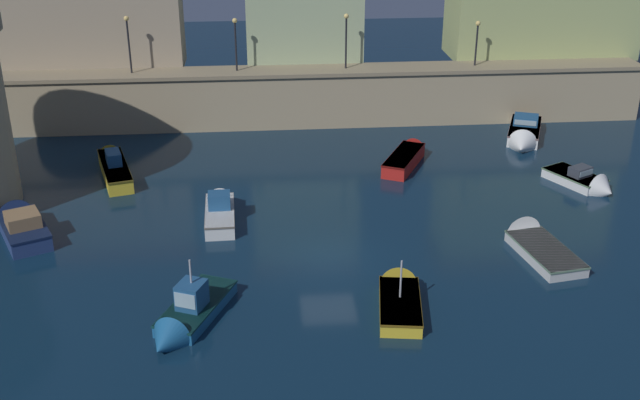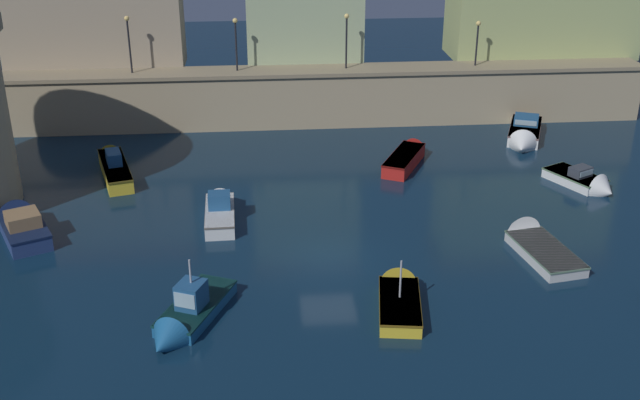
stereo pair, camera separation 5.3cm
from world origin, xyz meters
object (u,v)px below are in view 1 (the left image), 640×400
moored_boat_3 (407,156)px  moored_boat_12 (524,135)px  quay_lamp_1 (235,36)px  moored_boat_11 (586,182)px  quay_lamp_3 (477,35)px  moored_boat_6 (533,242)px  moored_boat_4 (220,208)px  moored_boat_8 (113,164)px  moored_boat_9 (185,317)px  moored_boat_1 (399,294)px  moored_boat_5 (21,223)px  quay_lamp_2 (346,32)px  quay_lamp_0 (128,36)px

moored_boat_3 → moored_boat_12: bearing=-43.2°
quay_lamp_1 → moored_boat_11: quay_lamp_1 is taller
quay_lamp_3 → moored_boat_6: bearing=-96.3°
moored_boat_4 → moored_boat_12: bearing=-64.8°
moored_boat_8 → moored_boat_9: 16.97m
moored_boat_8 → moored_boat_4: bearing=-151.2°
moored_boat_4 → quay_lamp_3: bearing=-51.1°
moored_boat_8 → quay_lamp_1: bearing=-57.7°
moored_boat_4 → moored_boat_12: 20.91m
moored_boat_3 → quay_lamp_3: bearing=-10.7°
moored_boat_4 → moored_boat_9: size_ratio=0.94×
moored_boat_1 → moored_boat_11: moored_boat_1 is taller
moored_boat_5 → moored_boat_11: moored_boat_5 is taller
moored_boat_4 → moored_boat_8: bearing=42.7°
quay_lamp_1 → quay_lamp_2: bearing=0.0°
quay_lamp_0 → moored_boat_8: size_ratio=0.53×
moored_boat_12 → moored_boat_1: bearing=-9.9°
quay_lamp_2 → moored_boat_5: quay_lamp_2 is taller
quay_lamp_1 → moored_boat_1: 24.41m
moored_boat_5 → moored_boat_6: 24.14m
moored_boat_4 → moored_boat_11: size_ratio=1.15×
quay_lamp_3 → moored_boat_11: (3.14, -12.15, -5.39)m
moored_boat_11 → moored_boat_12: size_ratio=0.72×
moored_boat_1 → moored_boat_5: moored_boat_1 is taller
moored_boat_4 → moored_boat_11: (19.66, 1.95, -0.12)m
quay_lamp_2 → moored_boat_3: 9.87m
moored_boat_5 → moored_boat_3: bearing=-94.7°
moored_boat_8 → moored_boat_12: size_ratio=1.12×
moored_boat_4 → moored_boat_5: 9.47m
moored_boat_4 → quay_lamp_0: bearing=21.1°
quay_lamp_1 → moored_boat_3: quay_lamp_1 is taller
quay_lamp_0 → moored_boat_4: (5.87, -14.10, -5.66)m
moored_boat_9 → quay_lamp_2: bearing=-177.0°
quay_lamp_1 → moored_boat_6: 23.79m
quay_lamp_3 → moored_boat_1: bearing=-111.6°
moored_boat_11 → moored_boat_12: 7.54m
quay_lamp_0 → quay_lamp_3: 22.40m
moored_boat_9 → moored_boat_11: (20.67, 11.75, -0.06)m
quay_lamp_1 → moored_boat_1: quay_lamp_1 is taller
quay_lamp_1 → moored_boat_4: 15.17m
moored_boat_5 → moored_boat_11: 29.22m
moored_boat_8 → quay_lamp_2: bearing=-76.7°
moored_boat_3 → moored_boat_8: (-16.91, -0.15, 0.07)m
quay_lamp_1 → moored_boat_8: bearing=-132.2°
moored_boat_5 → moored_boat_9: 12.13m
moored_boat_5 → moored_boat_8: 8.07m
moored_boat_3 → quay_lamp_2: bearing=46.9°
quay_lamp_1 → quay_lamp_0: bearing=180.0°
moored_boat_3 → moored_boat_4: bearing=148.0°
moored_boat_3 → moored_boat_4: moored_boat_4 is taller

